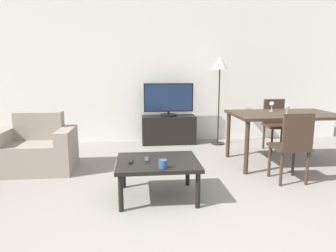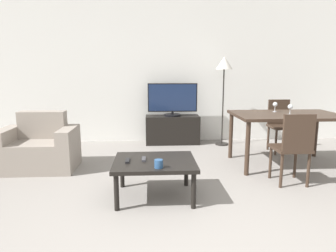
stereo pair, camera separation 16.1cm
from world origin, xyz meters
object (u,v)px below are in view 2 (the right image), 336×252
dining_chair_near (293,145)px  wine_glass_left (275,105)px  tv_stand (172,130)px  armchair (39,148)px  remote_primary (128,161)px  floor_lamp (224,70)px  wine_glass_center (290,107)px  cup_white_near (159,164)px  tv (173,100)px  dining_table (287,119)px  dining_chair_far (280,123)px  remote_secondary (144,159)px  coffee_table (155,165)px

dining_chair_near → wine_glass_left: size_ratio=5.99×
tv_stand → armchair: bearing=-144.7°
remote_primary → floor_lamp: bearing=55.8°
wine_glass_center → armchair: bearing=177.6°
cup_white_near → wine_glass_center: wine_glass_center is taller
tv → wine_glass_left: 1.88m
dining_table → dining_chair_far: (0.26, 0.77, -0.18)m
floor_lamp → armchair: bearing=-156.9°
tv_stand → remote_primary: (-0.66, -2.48, 0.16)m
remote_primary → wine_glass_center: bearing=23.4°
tv → remote_secondary: 2.51m
coffee_table → remote_secondary: (-0.12, 0.02, 0.06)m
coffee_table → dining_table: dining_table is taller
remote_secondary → cup_white_near: 0.32m
cup_white_near → wine_glass_left: wine_glass_left is taller
armchair → coffee_table: armchair is taller
tv → dining_chair_far: bearing=-20.0°
coffee_table → remote_primary: remote_primary is taller
dining_chair_far → remote_primary: size_ratio=5.83×
tv → dining_chair_far: (1.79, -0.65, -0.34)m
coffee_table → remote_primary: (-0.29, -0.03, 0.06)m
tv_stand → remote_secondary: bearing=-101.4°
remote_secondary → cup_white_near: cup_white_near is taller
tv → wine_glass_left: size_ratio=6.28×
dining_chair_far → wine_glass_left: (-0.36, -0.57, 0.37)m
dining_chair_near → dining_chair_far: same height
wine_glass_center → wine_glass_left: bearing=104.6°
tv → wine_glass_center: size_ratio=6.28×
tv → cup_white_near: 2.75m
coffee_table → dining_chair_near: dining_chair_near is taller
coffee_table → wine_glass_center: 2.16m
coffee_table → dining_table: 2.19m
armchair → remote_secondary: 1.81m
floor_lamp → remote_secondary: bearing=-121.7°
tv → remote_secondary: tv is taller
wine_glass_left → wine_glass_center: same height
dining_chair_near → remote_secondary: bearing=-172.4°
tv → dining_table: size_ratio=0.61×
tv_stand → coffee_table: bearing=-98.7°
tv_stand → cup_white_near: size_ratio=11.67×
armchair → wine_glass_left: 3.45m
armchair → tv: bearing=35.2°
remote_primary → cup_white_near: size_ratio=1.75×
floor_lamp → dining_chair_far: bearing=-29.2°
tv_stand → dining_chair_far: bearing=-20.1°
remote_secondary → wine_glass_left: bearing=32.1°
dining_chair_far → wine_glass_center: bearing=-107.3°
armchair → floor_lamp: 3.31m
wine_glass_left → dining_table: bearing=-64.5°
dining_chair_near → dining_chair_far: (0.52, 1.54, 0.00)m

